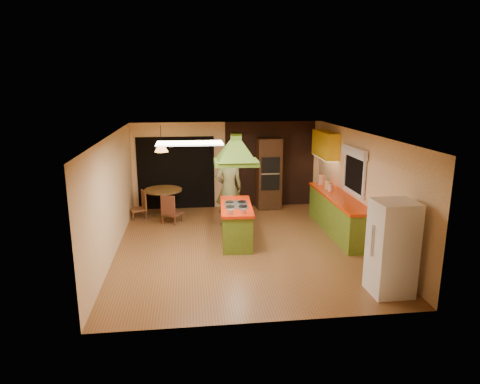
{
  "coord_description": "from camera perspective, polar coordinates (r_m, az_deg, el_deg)",
  "views": [
    {
      "loc": [
        -1.12,
        -9.0,
        3.5
      ],
      "look_at": [
        0.01,
        0.37,
        1.15
      ],
      "focal_mm": 32.0,
      "sensor_mm": 36.0,
      "label": 1
    }
  ],
  "objects": [
    {
      "name": "dining_table",
      "position": [
        11.9,
        -10.16,
        -0.67
      ],
      "size": [
        1.02,
        1.02,
        0.76
      ],
      "rotation": [
        0.0,
        0.0,
        -0.12
      ],
      "color": "brown",
      "rests_on": "ground"
    },
    {
      "name": "ground",
      "position": [
        9.72,
        0.2,
        -7.12
      ],
      "size": [
        6.5,
        6.5,
        0.0
      ],
      "primitive_type": "plane",
      "color": "brown",
      "rests_on": "ground"
    },
    {
      "name": "chair_left",
      "position": [
        11.91,
        -13.51,
        -1.65
      ],
      "size": [
        0.53,
        0.53,
        0.74
      ],
      "primitive_type": null,
      "rotation": [
        0.0,
        0.0,
        -1.21
      ],
      "color": "brown",
      "rests_on": "ground"
    },
    {
      "name": "canister_medium",
      "position": [
        11.18,
        11.65,
        0.91
      ],
      "size": [
        0.19,
        0.19,
        0.21
      ],
      "primitive_type": "cylinder",
      "rotation": [
        0.0,
        0.0,
        0.31
      ],
      "color": "beige",
      "rests_on": "right_counter"
    },
    {
      "name": "room_walls",
      "position": [
        9.34,
        0.2,
        0.05
      ],
      "size": [
        5.5,
        6.5,
        6.5
      ],
      "color": "beige",
      "rests_on": "ground"
    },
    {
      "name": "wall_oven",
      "position": [
        12.41,
        3.82,
        2.47
      ],
      "size": [
        0.7,
        0.62,
        2.06
      ],
      "rotation": [
        0.0,
        0.0,
        0.04
      ],
      "color": "#432715",
      "rests_on": "ground"
    },
    {
      "name": "upper_cabinets",
      "position": [
        11.89,
        11.31,
        6.22
      ],
      "size": [
        0.34,
        1.4,
        0.7
      ],
      "primitive_type": "cube",
      "color": "yellow",
      "rests_on": "room_walls"
    },
    {
      "name": "kitchen_island",
      "position": [
        9.82,
        -0.51,
        -4.17
      ],
      "size": [
        0.81,
        1.78,
        0.89
      ],
      "rotation": [
        0.0,
        0.0,
        -0.07
      ],
      "color": "#5B741D",
      "rests_on": "ground"
    },
    {
      "name": "canister_small",
      "position": [
        11.0,
        11.96,
        0.56
      ],
      "size": [
        0.16,
        0.16,
        0.17
      ],
      "primitive_type": "cylinder",
      "rotation": [
        0.0,
        0.0,
        0.4
      ],
      "color": "#F6DEC6",
      "rests_on": "right_counter"
    },
    {
      "name": "refrigerator",
      "position": [
        7.76,
        19.61,
        -7.05
      ],
      "size": [
        0.7,
        0.66,
        1.65
      ],
      "primitive_type": "cube",
      "rotation": [
        0.0,
        0.0,
        0.03
      ],
      "color": "white",
      "rests_on": "ground"
    },
    {
      "name": "ceiling_plane",
      "position": [
        9.12,
        0.21,
        7.69
      ],
      "size": [
        6.5,
        6.5,
        0.0
      ],
      "primitive_type": "plane",
      "rotation": [
        3.14,
        0.0,
        0.0
      ],
      "color": "silver",
      "rests_on": "room_walls"
    },
    {
      "name": "pendant_lamp",
      "position": [
        11.63,
        -10.45,
        5.85
      ],
      "size": [
        0.43,
        0.43,
        0.23
      ],
      "primitive_type": "cone",
      "rotation": [
        0.0,
        0.0,
        -0.25
      ],
      "color": "#FF9E3F",
      "rests_on": "ceiling_plane"
    },
    {
      "name": "nook_opening",
      "position": [
        12.48,
        -8.51,
        2.5
      ],
      "size": [
        2.2,
        0.03,
        2.1
      ],
      "primitive_type": "cube",
      "color": "black",
      "rests_on": "ground"
    },
    {
      "name": "brick_panel",
      "position": [
        12.66,
        4.02,
        3.71
      ],
      "size": [
        2.64,
        0.03,
        2.5
      ],
      "primitive_type": "cube",
      "color": "#381E14",
      "rests_on": "ground"
    },
    {
      "name": "chair_near",
      "position": [
        11.3,
        -9.03,
        -2.16
      ],
      "size": [
        0.59,
        0.59,
        0.79
      ],
      "primitive_type": null,
      "rotation": [
        0.0,
        0.0,
        2.62
      ],
      "color": "brown",
      "rests_on": "ground"
    },
    {
      "name": "canister_large",
      "position": [
        11.69,
        10.8,
        1.59
      ],
      "size": [
        0.18,
        0.18,
        0.24
      ],
      "primitive_type": "cylinder",
      "rotation": [
        0.0,
        0.0,
        -0.1
      ],
      "color": "beige",
      "rests_on": "right_counter"
    },
    {
      "name": "man",
      "position": [
        10.83,
        -1.5,
        0.43
      ],
      "size": [
        0.73,
        0.51,
        1.93
      ],
      "primitive_type": "imported",
      "rotation": [
        0.0,
        0.0,
        3.21
      ],
      "color": "brown",
      "rests_on": "ground"
    },
    {
      "name": "right_counter",
      "position": [
        10.68,
        12.96,
        -2.9
      ],
      "size": [
        0.62,
        3.05,
        0.92
      ],
      "color": "olive",
      "rests_on": "ground"
    },
    {
      "name": "window_right",
      "position": [
        10.29,
        15.02,
        3.83
      ],
      "size": [
        0.12,
        1.35,
        1.06
      ],
      "color": "black",
      "rests_on": "room_walls"
    },
    {
      "name": "range_hood",
      "position": [
        9.41,
        -0.53,
        6.37
      ],
      "size": [
        0.97,
        0.71,
        0.79
      ],
      "rotation": [
        0.0,
        0.0,
        -0.02
      ],
      "color": "#51761D",
      "rests_on": "ceiling_plane"
    },
    {
      "name": "fluor_panel",
      "position": [
        7.86,
        -6.72,
        6.47
      ],
      "size": [
        1.2,
        0.6,
        0.03
      ],
      "primitive_type": "cube",
      "color": "white",
      "rests_on": "ceiling_plane"
    }
  ]
}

